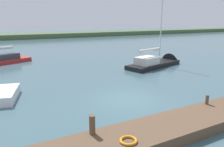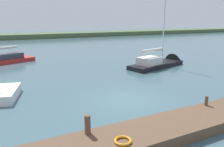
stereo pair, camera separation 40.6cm
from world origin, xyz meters
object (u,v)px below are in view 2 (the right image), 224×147
(life_ring_buoy, at_px, (123,141))
(mooring_post_far, at_px, (88,125))
(mooring_post_near, at_px, (206,101))
(sailboat_far_right, at_px, (164,64))

(life_ring_buoy, bearing_deg, mooring_post_far, -50.30)
(mooring_post_near, height_order, life_ring_buoy, mooring_post_near)
(mooring_post_far, height_order, sailboat_far_right, sailboat_far_right)
(life_ring_buoy, bearing_deg, sailboat_far_right, -134.25)
(life_ring_buoy, bearing_deg, mooring_post_near, -168.44)
(mooring_post_near, xyz_separation_m, mooring_post_far, (6.53, 0.00, 0.13))
(mooring_post_far, relative_size, sailboat_far_right, 0.08)
(mooring_post_far, relative_size, life_ring_buoy, 1.17)
(mooring_post_near, bearing_deg, life_ring_buoy, 11.56)
(mooring_post_near, distance_m, life_ring_buoy, 5.70)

